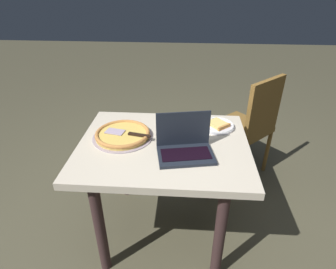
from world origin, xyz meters
name	(u,v)px	position (x,y,z in m)	size (l,w,h in m)	color
ground_plane	(164,226)	(0.00, 0.00, 0.00)	(12.00, 12.00, 0.00)	brown
dining_table	(164,157)	(0.00, 0.00, 0.61)	(1.02, 0.81, 0.72)	beige
laptop	(185,146)	(0.13, -0.09, 0.77)	(0.34, 0.26, 0.23)	#1C222C
pizza_plate	(218,125)	(0.34, 0.23, 0.73)	(0.22, 0.22, 0.04)	white
pizza_tray	(123,134)	(-0.26, 0.06, 0.74)	(0.37, 0.37, 0.04)	#A999A6
table_knife	(178,122)	(0.08, 0.28, 0.72)	(0.13, 0.19, 0.01)	beige
chair_near	(249,123)	(0.66, 0.68, 0.52)	(0.60, 0.60, 0.93)	brown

